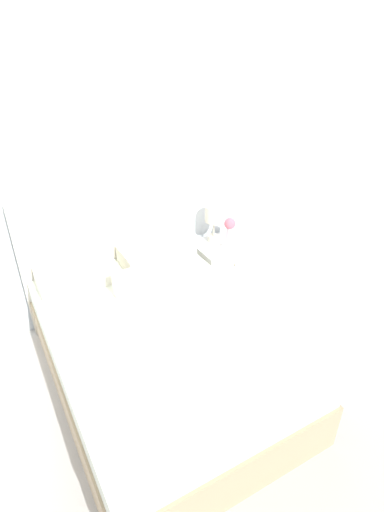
# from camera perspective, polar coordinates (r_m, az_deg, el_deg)

# --- Properties ---
(ground_plane) EXTENTS (12.00, 12.00, 0.00)m
(ground_plane) POSITION_cam_1_polar(r_m,az_deg,el_deg) (4.00, -10.88, -7.12)
(ground_plane) COLOR #BCB7B2
(wall_back) EXTENTS (8.00, 0.06, 2.60)m
(wall_back) POSITION_cam_1_polar(r_m,az_deg,el_deg) (3.44, -13.38, 11.01)
(wall_back) COLOR white
(wall_back) RESTS_ON ground_plane
(bed) EXTENTS (1.51, 2.11, 1.23)m
(bed) POSITION_cam_1_polar(r_m,az_deg,el_deg) (3.09, -5.15, -12.33)
(bed) COLOR tan
(bed) RESTS_ON ground_plane
(nightstand) EXTENTS (0.51, 0.46, 0.52)m
(nightstand) POSITION_cam_1_polar(r_m,az_deg,el_deg) (4.04, 4.21, -1.56)
(nightstand) COLOR white
(nightstand) RESTS_ON ground_plane
(table_lamp) EXTENTS (0.17, 0.17, 0.37)m
(table_lamp) POSITION_cam_1_polar(r_m,az_deg,el_deg) (3.85, 3.14, 5.54)
(table_lamp) COLOR beige
(table_lamp) RESTS_ON nightstand
(flower_vase) EXTENTS (0.11, 0.11, 0.22)m
(flower_vase) POSITION_cam_1_polar(r_m,az_deg,el_deg) (3.96, 5.43, 4.28)
(flower_vase) COLOR silver
(flower_vase) RESTS_ON nightstand
(teacup) EXTENTS (0.12, 0.12, 0.05)m
(teacup) POSITION_cam_1_polar(r_m,az_deg,el_deg) (3.85, 4.97, 1.53)
(teacup) COLOR white
(teacup) RESTS_ON nightstand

